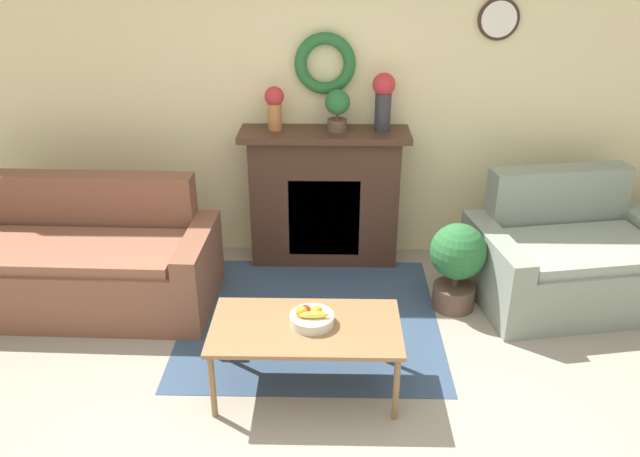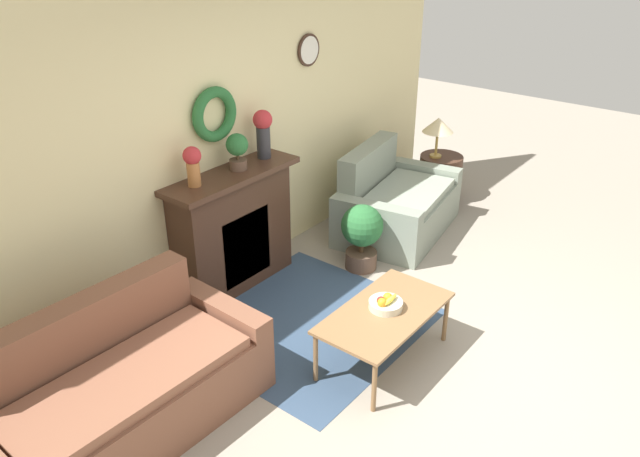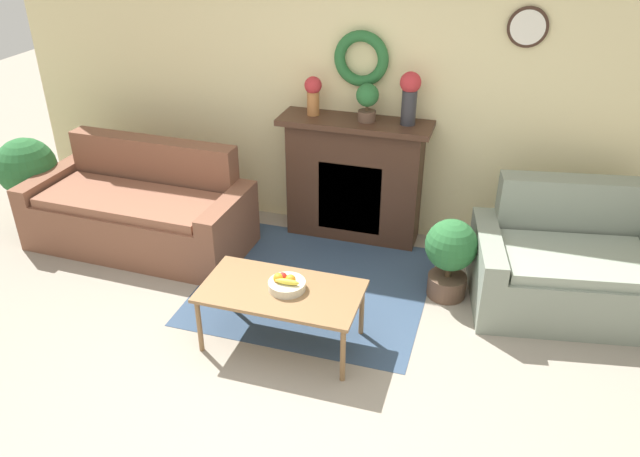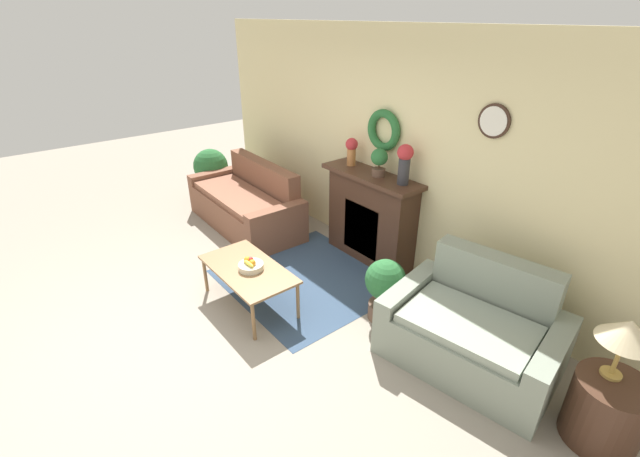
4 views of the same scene
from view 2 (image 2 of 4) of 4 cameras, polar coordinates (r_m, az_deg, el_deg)
The scene contains 14 objects.
ground_plane at distance 4.89m, azimuth 12.62°, elevation -13.30°, with size 16.00×16.00×0.00m, color gray.
floor_rug at distance 5.33m, azimuth -1.16°, elevation -8.64°, with size 1.80×1.69×0.01m.
wall_back at distance 5.50m, azimuth -9.42°, elevation 8.11°, with size 6.80×0.16×2.70m.
fireplace at distance 5.63m, azimuth -7.92°, elevation -0.11°, with size 1.32×0.41×1.12m.
couch_left at distance 4.39m, azimuth -17.94°, elevation -14.08°, with size 1.97×0.92×0.90m.
loveseat_right at distance 6.72m, azimuth 6.84°, elevation 2.26°, with size 1.56×1.17×0.91m.
coffee_table at distance 4.73m, azimuth 5.95°, elevation -7.91°, with size 1.10×0.59×0.45m.
fruit_bowl at distance 4.72m, azimuth 6.01°, elevation -6.83°, with size 0.26×0.26×0.12m.
side_table_by_loveseat at distance 7.61m, azimuth 10.90°, elevation 4.63°, with size 0.50×0.50×0.54m.
table_lamp at distance 7.36m, azimuth 10.76°, elevation 9.22°, with size 0.36×0.36×0.47m.
vase_on_mantel_left at distance 5.09m, azimuth -11.57°, elevation 5.86°, with size 0.15×0.15×0.33m.
vase_on_mantel_right at distance 5.61m, azimuth -5.23°, elevation 8.95°, with size 0.17×0.17×0.44m.
potted_plant_on_mantel at distance 5.38m, azimuth -7.57°, elevation 7.21°, with size 0.19×0.19×0.32m.
potted_plant_floor_by_loveseat at distance 5.93m, azimuth 3.85°, elevation -0.37°, with size 0.40×0.40×0.66m.
Camera 2 is at (-3.48, -1.42, 3.11)m, focal length 35.00 mm.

